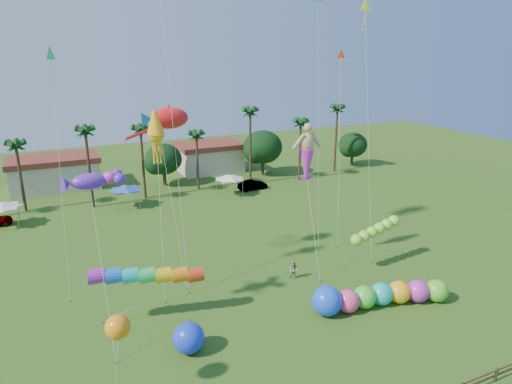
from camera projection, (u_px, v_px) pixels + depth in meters
name	position (u px, v px, depth m)	size (l,w,h in m)	color
ground	(320.00, 364.00, 29.96)	(160.00, 160.00, 0.00)	#285116
tree_line	(182.00, 157.00, 68.16)	(69.46, 8.91, 11.00)	#3A2819
buildings_row	(131.00, 168.00, 71.36)	(35.00, 7.00, 4.00)	beige
tent_row	(127.00, 188.00, 58.14)	(31.00, 4.00, 0.60)	white
car_b	(253.00, 185.00, 66.77)	(1.50, 4.30, 1.42)	#4C4C54
spectator_b	(293.00, 270.00, 40.77)	(0.85, 0.66, 1.74)	gray
caterpillar_inflatable	(375.00, 296.00, 36.27)	(11.59, 4.43, 2.37)	#FB4287
blue_ball	(189.00, 338.00, 30.86)	(2.17, 2.17, 2.17)	#1B38F9
rainbow_tube	(169.00, 280.00, 33.84)	(8.95, 3.15, 3.93)	red
green_worm	(357.00, 240.00, 41.47)	(9.88, 1.20, 3.81)	#85EE35
orange_ball_kite	(118.00, 327.00, 25.41)	(1.69, 1.69, 5.67)	orange
merman_kite	(307.00, 157.00, 40.94)	(2.53, 5.05, 13.05)	tan
fish_kite	(170.00, 118.00, 38.95)	(4.98, 5.40, 15.14)	red
squid_kite	(156.00, 135.00, 36.32)	(1.91, 4.27, 15.25)	#FFAF14
lobster_kite	(89.00, 181.00, 30.74)	(4.60, 6.67, 12.02)	#5F26C0
delta_kite_red	(341.00, 60.00, 44.99)	(1.92, 3.32, 19.73)	#FF4A1C
delta_kite_yellow	(365.00, 12.00, 40.44)	(1.25, 4.04, 23.95)	#F1FF1A
delta_kite_green	(51.00, 58.00, 34.85)	(1.61, 4.04, 20.01)	#38EE80
delta_kite_blue	(318.00, 3.00, 42.96)	(1.57, 3.65, 25.02)	#197EE4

